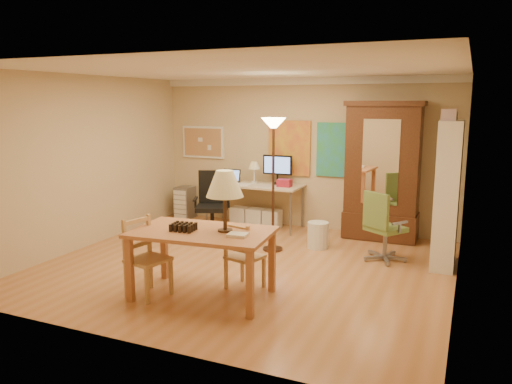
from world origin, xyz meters
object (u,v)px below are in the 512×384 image
at_px(dining_table, 210,218).
at_px(office_chair_green, 383,242).
at_px(bookshelf, 447,195).
at_px(computer_desk, 257,201).
at_px(office_chair_black, 213,220).
at_px(armoire, 382,180).

bearing_deg(dining_table, office_chair_green, 53.40).
relative_size(office_chair_green, bookshelf, 0.50).
relative_size(dining_table, computer_desk, 0.96).
height_order(office_chair_black, armoire, armoire).
relative_size(dining_table, bookshelf, 0.83).
relative_size(computer_desk, office_chair_green, 1.71).
bearing_deg(bookshelf, armoire, 134.54).
height_order(office_chair_black, office_chair_green, office_chair_black).
bearing_deg(office_chair_green, office_chair_black, 177.18).
height_order(dining_table, armoire, armoire).
height_order(dining_table, computer_desk, dining_table).
bearing_deg(dining_table, armoire, 67.84).
bearing_deg(office_chair_black, computer_desk, 67.94).
xyz_separation_m(armoire, bookshelf, (1.07, -1.08, 0.01)).
bearing_deg(computer_desk, office_chair_green, -24.37).
height_order(dining_table, bookshelf, bookshelf).
bearing_deg(computer_desk, dining_table, -75.66).
xyz_separation_m(computer_desk, office_chair_green, (2.49, -1.13, -0.21)).
relative_size(computer_desk, office_chair_black, 1.56).
distance_m(dining_table, office_chair_black, 2.74).
bearing_deg(bookshelf, computer_desk, 163.11).
height_order(office_chair_black, bookshelf, bookshelf).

